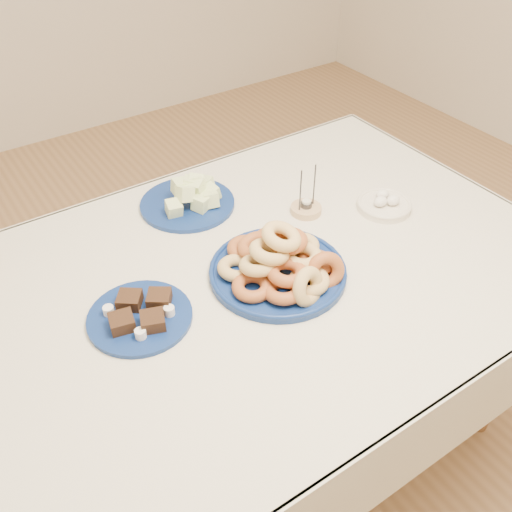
% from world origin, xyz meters
% --- Properties ---
extents(ground, '(5.00, 5.00, 0.00)m').
position_xyz_m(ground, '(0.00, 0.00, 0.00)').
color(ground, '#997048').
rests_on(ground, ground).
extents(dining_table, '(1.71, 1.11, 0.75)m').
position_xyz_m(dining_table, '(0.00, 0.00, 0.64)').
color(dining_table, brown).
rests_on(dining_table, ground).
extents(donut_platter, '(0.41, 0.41, 0.16)m').
position_xyz_m(donut_platter, '(0.07, -0.05, 0.79)').
color(donut_platter, navy).
rests_on(donut_platter, dining_table).
extents(melon_plate, '(0.36, 0.36, 0.10)m').
position_xyz_m(melon_plate, '(0.04, 0.35, 0.78)').
color(melon_plate, navy).
rests_on(melon_plate, dining_table).
extents(brownie_plate, '(0.32, 0.32, 0.04)m').
position_xyz_m(brownie_plate, '(-0.29, 0.01, 0.76)').
color(brownie_plate, navy).
rests_on(brownie_plate, dining_table).
extents(candle_holder, '(0.10, 0.10, 0.15)m').
position_xyz_m(candle_holder, '(0.30, 0.14, 0.76)').
color(candle_holder, tan).
rests_on(candle_holder, dining_table).
extents(egg_bowl, '(0.19, 0.19, 0.05)m').
position_xyz_m(egg_bowl, '(0.51, 0.02, 0.77)').
color(egg_bowl, silver).
rests_on(egg_bowl, dining_table).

